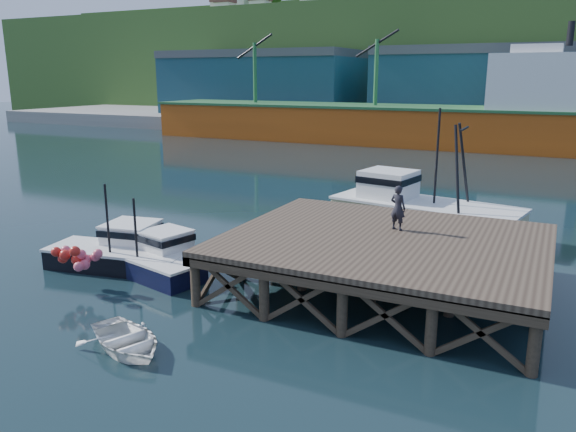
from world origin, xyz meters
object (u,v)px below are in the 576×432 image
Objects in this scene: boat_navy at (153,258)px; dinghy at (126,340)px; trawler at (421,208)px; boat_black at (122,251)px; dockworker at (398,208)px.

dinghy is at bearing -43.51° from boat_navy.
boat_navy is at bearing -117.12° from trawler.
trawler is 18.05m from dinghy.
trawler is at bearing 7.37° from dinghy.
dinghy is at bearing -57.16° from boat_black.
trawler is 3.11× the size of dinghy.
dockworker is at bearing 8.37° from boat_black.
boat_navy is 3.14× the size of dockworker.
boat_navy is 14.37m from trawler.
dinghy is (-5.02, -17.30, -1.02)m from trawler.
boat_navy is 7.05m from dinghy.
boat_navy is at bearing 55.89° from dinghy.
trawler is at bearing 36.86° from boat_black.
dockworker is (5.72, 9.76, 2.70)m from dinghy.
dockworker is at bearing 36.02° from boat_navy.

